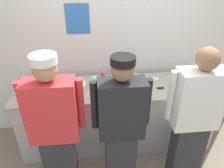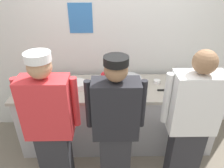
% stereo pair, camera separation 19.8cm
% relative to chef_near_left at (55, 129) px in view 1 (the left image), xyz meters
% --- Properties ---
extents(ground_plane, '(9.00, 9.00, 0.00)m').
position_rel_chef_near_left_xyz_m(ground_plane, '(0.71, 0.34, -0.91)').
color(ground_plane, slate).
extents(wall_back, '(4.15, 0.11, 2.71)m').
position_rel_chef_near_left_xyz_m(wall_back, '(0.71, 1.20, 0.45)').
color(wall_back, silver).
rests_on(wall_back, ground).
extents(prep_counter, '(2.64, 0.72, 0.94)m').
position_rel_chef_near_left_xyz_m(prep_counter, '(0.71, 0.72, -0.44)').
color(prep_counter, '#B2B2B7').
rests_on(prep_counter, ground).
extents(chef_near_left, '(0.61, 0.24, 1.70)m').
position_rel_chef_near_left_xyz_m(chef_near_left, '(0.00, 0.00, 0.00)').
color(chef_near_left, '#2D2D33').
rests_on(chef_near_left, ground).
extents(chef_center, '(0.60, 0.24, 1.66)m').
position_rel_chef_near_left_xyz_m(chef_center, '(0.66, 0.00, -0.02)').
color(chef_center, '#2D2D33').
rests_on(chef_center, ground).
extents(chef_far_right, '(0.62, 0.24, 1.70)m').
position_rel_chef_near_left_xyz_m(chef_far_right, '(1.45, 0.02, -0.01)').
color(chef_far_right, '#2D2D33').
rests_on(chef_far_right, ground).
extents(plate_stack_front, '(0.24, 0.24, 0.07)m').
position_rel_chef_near_left_xyz_m(plate_stack_front, '(0.19, 0.72, 0.06)').
color(plate_stack_front, white).
rests_on(plate_stack_front, prep_counter).
extents(plate_stack_rear, '(0.19, 0.19, 0.10)m').
position_rel_chef_near_left_xyz_m(plate_stack_rear, '(-0.09, 0.70, 0.08)').
color(plate_stack_rear, white).
rests_on(plate_stack_rear, prep_counter).
extents(mixing_bowl_steel, '(0.34, 0.34, 0.12)m').
position_rel_chef_near_left_xyz_m(mixing_bowl_steel, '(0.86, 0.75, 0.09)').
color(mixing_bowl_steel, '#B7BABF').
rests_on(mixing_bowl_steel, prep_counter).
extents(sheet_tray, '(0.47, 0.37, 0.02)m').
position_rel_chef_near_left_xyz_m(sheet_tray, '(1.68, 0.72, 0.04)').
color(sheet_tray, '#B7BABF').
rests_on(sheet_tray, prep_counter).
extents(squeeze_bottle_primary, '(0.06, 0.06, 0.18)m').
position_rel_chef_near_left_xyz_m(squeeze_bottle_primary, '(1.48, 0.49, 0.11)').
color(squeeze_bottle_primary, orange).
rests_on(squeeze_bottle_primary, prep_counter).
extents(squeeze_bottle_secondary, '(0.06, 0.06, 0.21)m').
position_rel_chef_near_left_xyz_m(squeeze_bottle_secondary, '(0.53, 0.75, 0.13)').
color(squeeze_bottle_secondary, red).
rests_on(squeeze_bottle_secondary, prep_counter).
extents(squeeze_bottle_spare, '(0.06, 0.06, 0.20)m').
position_rel_chef_near_left_xyz_m(squeeze_bottle_spare, '(-0.34, 0.84, 0.12)').
color(squeeze_bottle_spare, orange).
rests_on(squeeze_bottle_spare, prep_counter).
extents(ramekin_green_sauce, '(0.09, 0.09, 0.05)m').
position_rel_chef_near_left_xyz_m(ramekin_green_sauce, '(1.25, 0.81, 0.05)').
color(ramekin_green_sauce, white).
rests_on(ramekin_green_sauce, prep_counter).
extents(ramekin_red_sauce, '(0.10, 0.10, 0.04)m').
position_rel_chef_near_left_xyz_m(ramekin_red_sauce, '(1.03, 0.57, 0.05)').
color(ramekin_red_sauce, white).
rests_on(ramekin_red_sauce, prep_counter).
extents(deli_cup, '(0.09, 0.09, 0.10)m').
position_rel_chef_near_left_xyz_m(deli_cup, '(0.43, 0.83, 0.07)').
color(deli_cup, white).
rests_on(deli_cup, prep_counter).
extents(chefs_knife, '(0.28, 0.03, 0.02)m').
position_rel_chef_near_left_xyz_m(chefs_knife, '(1.33, 0.61, 0.03)').
color(chefs_knife, '#B7BABF').
rests_on(chefs_knife, prep_counter).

